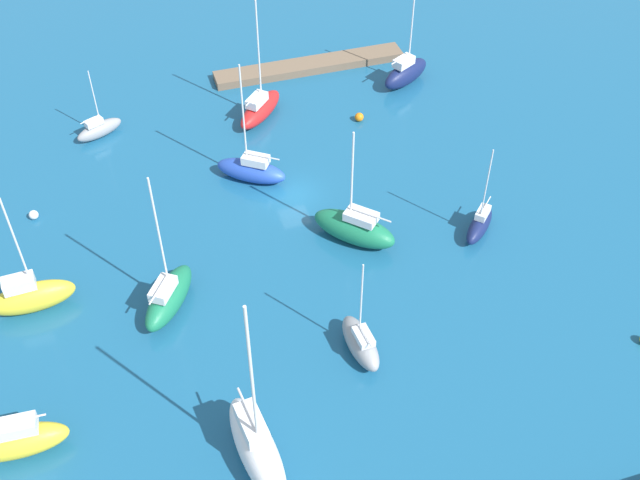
# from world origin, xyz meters

# --- Properties ---
(water) EXTENTS (160.00, 160.00, 0.00)m
(water) POSITION_xyz_m (0.00, 0.00, 0.00)
(water) COLOR #19567F
(water) RESTS_ON ground
(pier_dock) EXTENTS (19.84, 2.55, 0.80)m
(pier_dock) POSITION_xyz_m (-7.06, -18.85, 0.40)
(pier_dock) COLOR brown
(pier_dock) RESTS_ON ground
(sailboat_navy_far_south) EXTENTS (6.26, 4.68, 10.20)m
(sailboat_navy_far_south) POSITION_xyz_m (-15.45, -13.34, 1.29)
(sailboat_navy_far_south) COLOR #141E4C
(sailboat_navy_far_south) RESTS_ON water
(sailboat_yellow_outer_mooring) EXTENTS (6.27, 2.33, 10.50)m
(sailboat_yellow_outer_mooring) POSITION_xyz_m (21.54, 6.66, 1.34)
(sailboat_yellow_outer_mooring) COLOR yellow
(sailboat_yellow_outer_mooring) RESTS_ON water
(sailboat_green_lone_north) EXTENTS (6.67, 6.71, 10.35)m
(sailboat_green_lone_north) POSITION_xyz_m (-3.07, 6.72, 1.30)
(sailboat_green_lone_north) COLOR #19724C
(sailboat_green_lone_north) RESTS_ON water
(sailboat_gray_off_beacon) EXTENTS (2.09, 5.07, 8.39)m
(sailboat_gray_off_beacon) POSITION_xyz_m (0.21, 17.49, 1.02)
(sailboat_gray_off_beacon) COLOR gray
(sailboat_gray_off_beacon) RESTS_ON water
(sailboat_red_west_end) EXTENTS (5.97, 6.14, 11.90)m
(sailboat_red_west_end) POSITION_xyz_m (-0.05, -11.82, 1.12)
(sailboat_red_west_end) COLOR red
(sailboat_red_west_end) RESTS_ON water
(sailboat_blue_near_pier) EXTENTS (6.31, 5.31, 11.30)m
(sailboat_blue_near_pier) POSITION_xyz_m (2.91, -3.06, 1.09)
(sailboat_blue_near_pier) COLOR #2347B2
(sailboat_blue_near_pier) RESTS_ON water
(sailboat_white_lone_south) EXTENTS (3.16, 8.03, 14.82)m
(sailboat_white_lone_south) POSITION_xyz_m (9.00, 23.59, 1.59)
(sailboat_white_lone_south) COLOR white
(sailboat_white_lone_south) RESTS_ON water
(sailboat_navy_east_end) EXTENTS (4.25, 4.23, 8.48)m
(sailboat_navy_east_end) POSITION_xyz_m (-12.91, 8.91, 0.90)
(sailboat_navy_east_end) COLOR #141E4C
(sailboat_navy_east_end) RESTS_ON water
(sailboat_yellow_along_channel) EXTENTS (6.67, 2.36, 11.10)m
(sailboat_yellow_along_channel) POSITION_xyz_m (22.99, 18.53, 1.24)
(sailboat_yellow_along_channel) COLOR yellow
(sailboat_yellow_along_channel) RESTS_ON water
(sailboat_green_by_breakwater) EXTENTS (5.35, 6.52, 11.95)m
(sailboat_green_by_breakwater) POSITION_xyz_m (12.09, 9.55, 1.24)
(sailboat_green_by_breakwater) COLOR #19724C
(sailboat_green_by_breakwater) RESTS_ON water
(sailboat_gray_inner_mooring) EXTENTS (4.67, 3.13, 6.83)m
(sailboat_gray_inner_mooring) POSITION_xyz_m (14.84, -13.40, 0.83)
(sailboat_gray_inner_mooring) COLOR gray
(sailboat_gray_inner_mooring) RESTS_ON water
(mooring_buoy_white) EXTENTS (0.77, 0.77, 0.77)m
(mooring_buoy_white) POSITION_xyz_m (21.18, -3.48, 0.39)
(mooring_buoy_white) COLOR white
(mooring_buoy_white) RESTS_ON water
(mooring_buoy_orange) EXTENTS (0.84, 0.84, 0.84)m
(mooring_buoy_orange) POSITION_xyz_m (-8.89, -8.60, 0.42)
(mooring_buoy_orange) COLOR orange
(mooring_buoy_orange) RESTS_ON water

